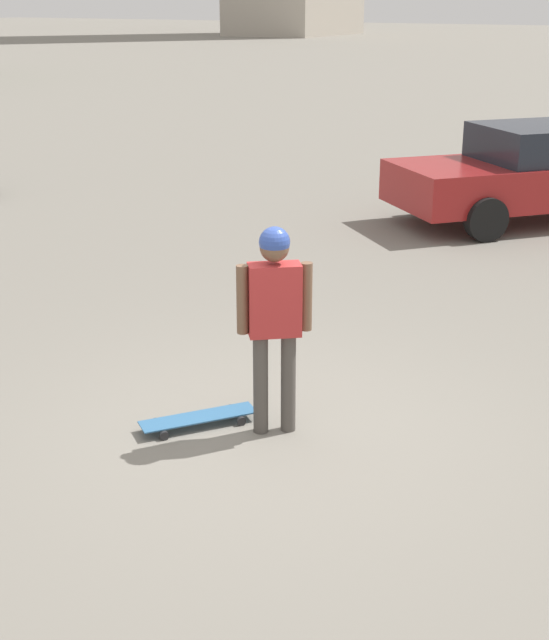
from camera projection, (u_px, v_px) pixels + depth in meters
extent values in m
plane|color=gray|center=(274.00, 430.00, 7.44)|extent=(220.00, 220.00, 0.00)
cylinder|color=#4C4742|center=(261.00, 384.00, 7.27)|extent=(0.12, 0.12, 0.86)
cylinder|color=#4C4742|center=(288.00, 383.00, 7.31)|extent=(0.12, 0.12, 0.86)
cube|color=#B22D2D|center=(274.00, 300.00, 7.04)|extent=(0.45, 0.41, 0.59)
cylinder|color=brown|center=(242.00, 300.00, 7.00)|extent=(0.09, 0.09, 0.56)
cylinder|color=brown|center=(306.00, 297.00, 7.07)|extent=(0.09, 0.09, 0.56)
sphere|color=brown|center=(274.00, 247.00, 6.89)|extent=(0.23, 0.23, 0.23)
sphere|color=#2D4799|center=(274.00, 242.00, 6.88)|extent=(0.24, 0.24, 0.24)
cube|color=#336693|center=(198.00, 417.00, 7.48)|extent=(0.79, 0.92, 0.01)
cylinder|color=#262628|center=(164.00, 436.00, 7.26)|extent=(0.07, 0.08, 0.08)
cylinder|color=#262628|center=(156.00, 423.00, 7.49)|extent=(0.07, 0.08, 0.08)
cylinder|color=#262628|center=(241.00, 421.00, 7.51)|extent=(0.07, 0.08, 0.08)
cylinder|color=#262628|center=(231.00, 409.00, 7.73)|extent=(0.07, 0.08, 0.08)
cube|color=maroon|center=(538.00, 180.00, 14.19)|extent=(4.51, 4.70, 0.65)
cube|color=#1E232D|center=(548.00, 142.00, 14.02)|extent=(2.63, 2.66, 0.54)
cylinder|color=black|center=(486.00, 219.00, 13.06)|extent=(0.59, 0.62, 0.65)
cylinder|color=black|center=(428.00, 195.00, 14.67)|extent=(0.59, 0.62, 0.65)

